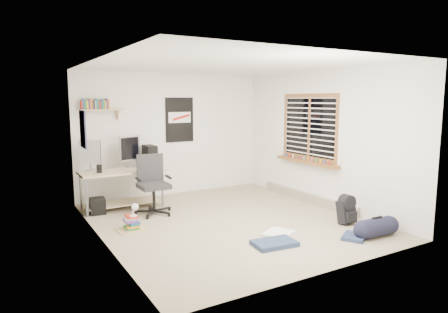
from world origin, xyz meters
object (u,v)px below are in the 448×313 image
backpack (346,212)px  book_stack (132,220)px  office_chair (154,186)px  duffel_bag (376,227)px  desk (122,188)px

backpack → book_stack: (-3.04, 1.45, -0.05)m
office_chair → backpack: 3.22m
office_chair → book_stack: size_ratio=2.42×
duffel_bag → book_stack: size_ratio=1.26×
office_chair → backpack: bearing=-34.5°
office_chair → duffel_bag: size_ratio=1.92×
duffel_bag → book_stack: bearing=147.5°
duffel_bag → book_stack: (-2.96, 2.10, 0.01)m
desk → backpack: (2.81, -2.73, -0.16)m
desk → office_chair: 0.76m
desk → book_stack: (-0.23, -1.28, -0.21)m
backpack → duffel_bag: size_ratio=0.67×
desk → backpack: size_ratio=4.08×
book_stack → backpack: bearing=-25.5°
desk → book_stack: size_ratio=3.44×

